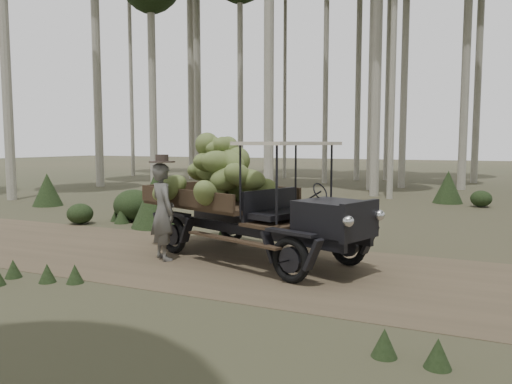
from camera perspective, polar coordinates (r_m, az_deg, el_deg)
ground at (r=8.82m, az=1.68°, el=-8.65°), size 120.00×120.00×0.00m
dirt_track at (r=8.81m, az=1.68°, el=-8.62°), size 70.00×4.00×0.01m
banana_truck at (r=9.49m, az=-1.88°, el=0.87°), size 4.99×3.09×2.42m
farmer at (r=9.40m, az=-10.59°, el=-2.08°), size 0.79×0.72×1.96m
undergrowth at (r=8.93m, az=10.96°, el=-5.12°), size 21.19×21.79×1.39m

